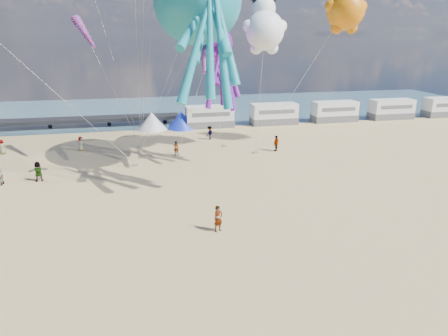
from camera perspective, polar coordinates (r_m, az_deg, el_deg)
ground at (r=19.54m, az=0.91°, el=-21.20°), size 120.00×120.00×0.00m
water at (r=70.82m, az=-9.01°, el=8.22°), size 120.00×120.00×0.00m
motorhome_0 at (r=56.51m, az=-2.08°, el=7.36°), size 6.60×2.50×3.00m
motorhome_1 at (r=58.83m, az=7.16°, el=7.68°), size 6.60×2.50×3.00m
motorhome_2 at (r=62.53m, az=15.51°, el=7.79°), size 6.60×2.50×3.00m
motorhome_3 at (r=67.37m, az=22.80°, el=7.76°), size 6.60×2.50×3.00m
motorhome_4 at (r=73.13m, az=29.02°, el=7.64°), size 6.60×2.50×3.00m
tent_white at (r=55.80m, az=-10.25°, el=6.62°), size 4.00×4.00×2.40m
tent_blue at (r=56.04m, az=-6.14°, el=6.86°), size 4.00×4.00×2.40m
standing_person at (r=26.58m, az=-0.84°, el=-7.26°), size 0.78×0.66×1.83m
beachgoer_0 at (r=49.88m, az=-29.14°, el=2.66°), size 0.70×0.60×1.63m
beachgoer_2 at (r=49.82m, az=-2.07°, el=5.05°), size 1.04×1.02×1.68m
beachgoer_3 at (r=45.07m, az=7.47°, el=3.52°), size 1.31×1.27×1.80m
beachgoer_4 at (r=39.11m, az=-25.01°, el=-0.44°), size 1.15×0.73×1.82m
beachgoer_5 at (r=43.53m, az=-6.86°, el=2.84°), size 1.52×0.78×1.57m
beachgoer_6 at (r=47.76m, az=-19.79°, el=3.30°), size 0.63×0.70×1.60m
sandbag_a at (r=40.77m, az=-12.47°, el=0.45°), size 0.50×0.35×0.22m
sandbag_b at (r=43.46m, az=-6.61°, el=1.90°), size 0.50×0.35×0.22m
sandbag_c at (r=44.21m, az=4.51°, el=2.26°), size 0.50×0.35×0.22m
sandbag_d at (r=46.64m, az=0.04°, el=3.19°), size 0.50×0.35×0.22m
sandbag_e at (r=47.49m, az=-11.81°, el=3.07°), size 0.50×0.35×0.22m
kite_octopus_teal at (r=37.73m, az=-3.91°, el=22.76°), size 7.17×13.12×14.23m
kite_octopus_purple at (r=43.57m, az=-1.68°, el=17.32°), size 4.05×9.25×10.52m
kite_panda at (r=43.85m, az=5.83°, el=18.94°), size 5.39×5.13×6.93m
kite_teddy_orange at (r=46.80m, az=16.99°, el=20.71°), size 5.56×5.33×6.81m
windsock_mid at (r=36.99m, az=-2.81°, el=16.02°), size 1.98×6.62×6.54m
windsock_right at (r=41.01m, az=-19.29°, el=17.80°), size 2.87×5.04×5.10m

